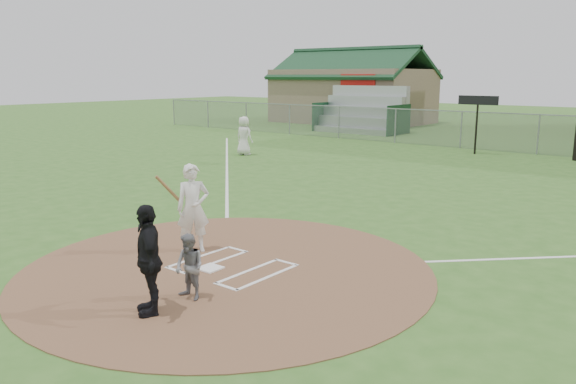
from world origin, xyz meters
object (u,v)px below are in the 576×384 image
Objects in this scene: home_plate at (210,268)px; ondeck_player at (244,136)px; catcher at (189,267)px; umpire at (149,259)px; batter_at_plate at (193,208)px.

home_plate is 0.23× the size of ondeck_player.
catcher is 18.56m from ondeck_player.
batter_at_plate is at bearing 158.48° from umpire.
umpire is (-0.07, -0.81, 0.34)m from catcher.
umpire is at bearing 126.02° from ondeck_player.
catcher reaches higher than home_plate.
ondeck_player reaches higher than home_plate.
umpire is at bearing -93.58° from catcher.
umpire is 3.36m from batter_at_plate.
home_plate is 0.24× the size of umpire.
home_plate is at bearing -27.85° from batter_at_plate.
umpire is 19.13m from ondeck_player.
batter_at_plate reaches higher than catcher.
umpire is (0.82, -2.11, 0.91)m from home_plate.
batter_at_plate is (-1.16, 0.61, 0.98)m from home_plate.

